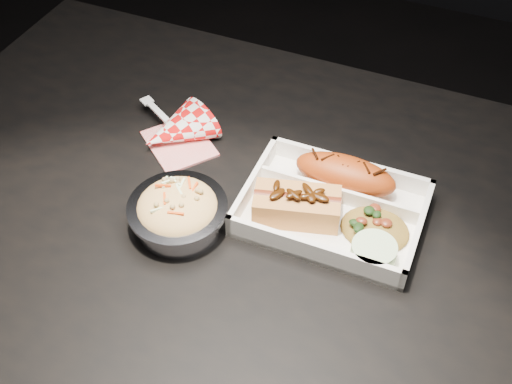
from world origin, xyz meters
TOP-DOWN VIEW (x-y plane):
  - dining_table at (0.00, 0.00)m, footprint 1.20×0.80m
  - food_tray at (0.10, 0.04)m, footprint 0.25×0.18m
  - fried_pastry at (0.10, 0.10)m, footprint 0.15×0.06m
  - hotdog at (0.05, 0.02)m, footprint 0.13×0.09m
  - fried_rice_mound at (0.16, 0.03)m, footprint 0.10×0.08m
  - cupcake_liner at (0.17, -0.02)m, footprint 0.06×0.06m
  - foil_coleslaw_cup at (-0.09, -0.06)m, footprint 0.14×0.14m
  - napkin_fork at (-0.18, 0.10)m, footprint 0.17×0.15m

SIDE VIEW (x-z plane):
  - dining_table at x=0.00m, z-range 0.28..1.03m
  - food_tray at x=0.10m, z-range 0.74..0.78m
  - napkin_fork at x=-0.18m, z-range 0.72..0.82m
  - cupcake_liner at x=0.17m, z-range 0.76..0.79m
  - fried_rice_mound at x=0.16m, z-range 0.76..0.79m
  - foil_coleslaw_cup at x=-0.09m, z-range 0.75..0.81m
  - fried_pastry at x=0.10m, z-range 0.76..0.81m
  - hotdog at x=0.05m, z-range 0.75..0.81m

